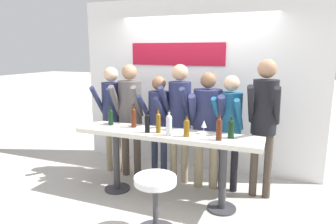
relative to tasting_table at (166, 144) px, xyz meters
The scene contains 20 objects.
ground_plane 0.77m from the tasting_table, ahead, with size 40.00×40.00×0.00m, color #B2ADA3.
back_wall 1.44m from the tasting_table, 90.14° to the left, with size 4.02×0.12×2.78m.
tasting_table is the anchor object (origin of this frame).
bar_stool 0.85m from the tasting_table, 76.24° to the right, with size 0.47×0.47×0.65m.
person_far_left 1.31m from the tasting_table, 154.07° to the left, with size 0.37×0.50×1.70m.
person_left 1.00m from the tasting_table, 147.07° to the left, with size 0.47×0.59×1.75m.
person_center_left 0.68m from the tasting_table, 121.51° to the left, with size 0.43×0.53×1.58m.
person_center 0.66m from the tasting_table, 91.56° to the left, with size 0.40×0.53×1.76m.
person_center_right 0.71m from the tasting_table, 52.31° to the left, with size 0.53×0.61×1.66m.
person_right 0.94m from the tasting_table, 37.91° to the left, with size 0.39×0.51×1.63m.
person_far_right 1.33m from the tasting_table, 24.35° to the left, with size 0.39×0.54×1.84m.
wine_bottle_0 0.31m from the tasting_table, 147.51° to the right, with size 0.06×0.06×0.31m.
wine_bottle_1 0.42m from the tasting_table, 16.22° to the right, with size 0.08×0.08×0.25m.
wine_bottle_2 0.33m from the tasting_table, 52.91° to the right, with size 0.07×0.07×0.31m.
wine_bottle_3 0.91m from the tasting_table, behind, with size 0.07×0.07×0.27m.
wine_bottle_4 0.77m from the tasting_table, ahead, with size 0.07×0.07×0.32m.
wine_bottle_5 0.37m from the tasting_table, 157.46° to the right, with size 0.06×0.06×0.29m.
wine_bottle_6 0.59m from the tasting_table, behind, with size 0.07×0.07×0.32m.
wine_bottle_7 0.87m from the tasting_table, ahead, with size 0.07×0.07×0.26m.
wine_glass_0 0.56m from the tasting_table, 11.92° to the left, with size 0.07×0.07×0.18m.
Camera 1 is at (1.38, -3.43, 1.94)m, focal length 32.00 mm.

